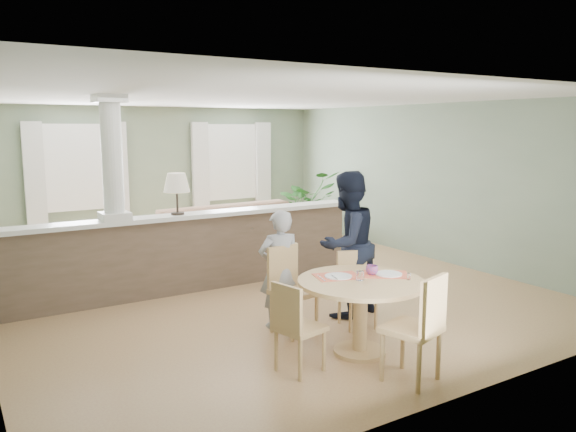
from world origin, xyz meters
TOP-DOWN VIEW (x-y plane):
  - ground at (0.00, 0.00)m, footprint 8.00×8.00m
  - room_shell at (-0.03, 0.63)m, footprint 7.02×8.02m
  - pony_wall at (-0.99, 0.20)m, footprint 5.32×0.38m
  - sofa at (0.51, 1.45)m, footprint 3.30×1.44m
  - houseplant at (2.70, 2.62)m, footprint 1.41×1.27m
  - dining_table at (-0.25, -2.79)m, footprint 1.28×1.28m
  - chair_far_boy at (-0.53, -1.89)m, footprint 0.50×0.50m
  - chair_far_man at (0.24, -2.10)m, footprint 0.47×0.47m
  - chair_near at (-0.23, -3.61)m, footprint 0.57×0.57m
  - chair_side at (-1.07, -2.85)m, footprint 0.47×0.47m
  - child_person at (-0.55, -1.69)m, footprint 0.55×0.42m
  - man_person at (0.36, -1.77)m, footprint 1.00×0.86m

SIDE VIEW (x-z plane):
  - ground at x=0.00m, z-range 0.00..0.00m
  - sofa at x=0.51m, z-range 0.00..0.94m
  - chair_far_man at x=0.24m, z-range 0.04..0.91m
  - chair_side at x=-1.07m, z-range 0.05..0.92m
  - chair_far_boy at x=-0.53m, z-range 0.05..1.03m
  - chair_near at x=-0.23m, z-range 0.05..1.06m
  - dining_table at x=-0.25m, z-range 0.18..1.05m
  - child_person at x=-0.55m, z-range 0.00..1.37m
  - houseplant at x=2.70m, z-range 0.00..1.40m
  - pony_wall at x=-0.99m, z-range -0.64..2.06m
  - man_person at x=0.36m, z-range 0.00..1.78m
  - room_shell at x=-0.03m, z-range 0.46..3.17m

